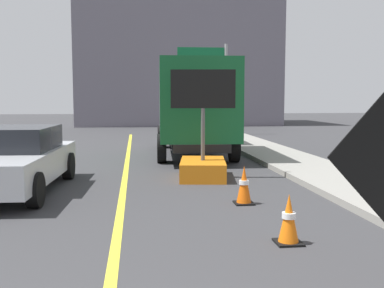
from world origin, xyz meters
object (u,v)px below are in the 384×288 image
object	(u,v)px
highway_guide_sign	(212,73)
pickup_car	(12,159)
arrow_board_trailer	(203,159)
traffic_cone_near_sign	(289,219)
traffic_cone_mid_lane	(244,185)
box_truck	(193,106)

from	to	relation	value
highway_guide_sign	pickup_car	bearing A→B (deg)	-114.66
pickup_car	highway_guide_sign	xyz separation A→B (m)	(6.85, 14.92, 2.73)
pickup_car	arrow_board_trailer	bearing A→B (deg)	14.73
arrow_board_trailer	pickup_car	distance (m)	4.45
traffic_cone_near_sign	traffic_cone_mid_lane	distance (m)	2.39
arrow_board_trailer	pickup_car	bearing A→B (deg)	-165.27
arrow_board_trailer	box_truck	bearing A→B (deg)	85.57
box_truck	highway_guide_sign	xyz separation A→B (m)	(2.19, 9.06, 1.68)
traffic_cone_near_sign	traffic_cone_mid_lane	bearing A→B (deg)	91.14
box_truck	pickup_car	distance (m)	7.56
pickup_car	traffic_cone_mid_lane	size ratio (longest dim) A/B	6.36
box_truck	pickup_car	size ratio (longest dim) A/B	1.54
arrow_board_trailer	highway_guide_sign	distance (m)	14.33
box_truck	arrow_board_trailer	bearing A→B (deg)	-94.43
highway_guide_sign	traffic_cone_near_sign	bearing A→B (deg)	-96.43
box_truck	traffic_cone_mid_lane	bearing A→B (deg)	-90.06
traffic_cone_mid_lane	arrow_board_trailer	bearing A→B (deg)	97.10
arrow_board_trailer	traffic_cone_near_sign	bearing A→B (deg)	-85.59
box_truck	highway_guide_sign	world-z (taller)	highway_guide_sign
arrow_board_trailer	pickup_car	size ratio (longest dim) A/B	0.58
traffic_cone_near_sign	traffic_cone_mid_lane	xyz separation A→B (m)	(-0.05, 2.39, 0.02)
arrow_board_trailer	highway_guide_sign	size ratio (longest dim) A/B	0.54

